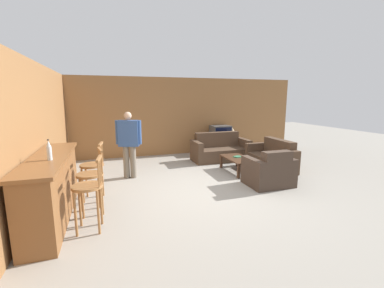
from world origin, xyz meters
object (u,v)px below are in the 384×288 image
at_px(coffee_table, 238,160).
at_px(book_on_table, 238,157).
at_px(armchair_near, 270,172).
at_px(bar_chair_mid, 91,179).
at_px(bar_chair_far, 93,169).
at_px(loveseat_right, 272,158).
at_px(person_by_window, 129,141).
at_px(tv_unit, 220,146).
at_px(bar_chair_near, 89,191).
at_px(table_lamp, 232,130).
at_px(couch_far, 220,150).
at_px(bottle, 49,151).
at_px(tv, 220,132).

height_order(coffee_table, book_on_table, book_on_table).
bearing_deg(armchair_near, bar_chair_mid, -176.13).
xyz_separation_m(bar_chair_far, loveseat_right, (4.53, 0.75, -0.31)).
bearing_deg(loveseat_right, person_by_window, 173.52).
bearing_deg(tv_unit, book_on_table, -102.69).
xyz_separation_m(bar_chair_near, bar_chair_mid, (-0.00, 0.61, 0.00)).
xyz_separation_m(bar_chair_mid, table_lamp, (4.48, 3.72, 0.21)).
bearing_deg(loveseat_right, coffee_table, 177.84).
height_order(tv_unit, person_by_window, person_by_window).
xyz_separation_m(bar_chair_mid, loveseat_right, (4.53, 1.38, -0.31)).
height_order(couch_far, person_by_window, person_by_window).
relative_size(loveseat_right, person_by_window, 0.91).
relative_size(bar_chair_mid, loveseat_right, 0.75).
height_order(couch_far, bottle, bottle).
xyz_separation_m(bar_chair_mid, person_by_window, (0.77, 1.81, 0.30)).
relative_size(armchair_near, coffee_table, 0.89).
xyz_separation_m(loveseat_right, tv, (-0.48, 2.34, 0.44)).
bearing_deg(couch_far, armchair_near, -88.51).
bearing_deg(bar_chair_near, table_lamp, 44.01).
bearing_deg(table_lamp, person_by_window, -152.65).
xyz_separation_m(bar_chair_mid, couch_far, (3.61, 2.78, -0.30)).
xyz_separation_m(couch_far, loveseat_right, (0.92, -1.40, -0.01)).
bearing_deg(bottle, tv_unit, 41.52).
bearing_deg(tv, coffee_table, -102.96).
height_order(couch_far, loveseat_right, couch_far).
distance_m(bar_chair_far, table_lamp, 5.45).
relative_size(coffee_table, tv_unit, 0.96).
bearing_deg(tv_unit, bottle, -138.48).
distance_m(tv_unit, book_on_table, 2.28).
height_order(couch_far, coffee_table, couch_far).
bearing_deg(book_on_table, bar_chair_near, -149.29).
bearing_deg(couch_far, bar_chair_far, -149.18).
xyz_separation_m(bar_chair_near, bar_chair_far, (-0.00, 1.23, 0.00)).
relative_size(couch_far, tv, 2.67).
bearing_deg(bottle, bar_chair_mid, 31.72).
relative_size(bar_chair_near, loveseat_right, 0.75).
height_order(coffee_table, person_by_window, person_by_window).
height_order(couch_far, tv_unit, couch_far).
distance_m(coffee_table, tv, 2.40).
distance_m(bar_chair_mid, tv, 5.50).
bearing_deg(couch_far, bar_chair_near, -136.84).
bearing_deg(person_by_window, tv_unit, 30.35).
bearing_deg(tv, bottle, -138.50).
relative_size(armchair_near, table_lamp, 2.25).
distance_m(couch_far, person_by_window, 3.06).
xyz_separation_m(book_on_table, table_lamp, (0.93, 2.22, 0.43)).
height_order(bar_chair_far, loveseat_right, bar_chair_far).
bearing_deg(bar_chair_mid, book_on_table, 22.93).
distance_m(loveseat_right, person_by_window, 3.83).
distance_m(tv, person_by_window, 3.80).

